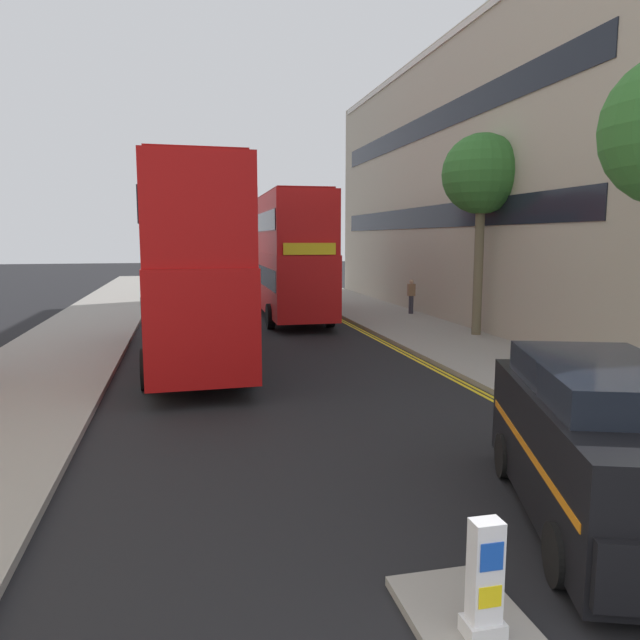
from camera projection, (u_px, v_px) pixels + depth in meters
name	position (u px, v px, depth m)	size (l,w,h in m)	color
sidewalk_right	(458.00, 345.00, 20.13)	(4.00, 80.00, 0.14)	gray
sidewalk_left	(49.00, 363.00, 17.25)	(4.00, 80.00, 0.14)	gray
kerb_line_outer	(424.00, 362.00, 17.75)	(0.10, 56.00, 0.01)	yellow
kerb_line_inner	(419.00, 362.00, 17.71)	(0.10, 56.00, 0.01)	yellow
keep_left_bollard	(485.00, 584.00, 5.30)	(0.36, 0.28, 1.11)	silver
double_decker_bus_away	(191.00, 261.00, 17.55)	(3.03, 10.87, 5.64)	#B20F0F
double_decker_bus_oncoming	(287.00, 253.00, 27.30)	(2.93, 10.85, 5.64)	red
taxi_minivan	(607.00, 448.00, 7.43)	(3.34, 5.16, 2.12)	black
pedestrian_far	(411.00, 296.00, 27.87)	(0.34, 0.22, 1.62)	#2D2D38
street_tree_mid	(482.00, 176.00, 21.15)	(2.85, 2.85, 7.26)	#6B6047
townhouse_terrace_right	(522.00, 187.00, 28.52)	(10.08, 28.00, 12.24)	#B2A893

